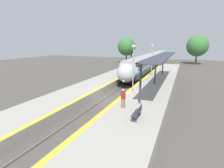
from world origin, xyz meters
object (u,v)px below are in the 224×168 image
person_waiting (123,98)px  lamppost_near (133,66)px  platform_bench (137,113)px  train (152,60)px  lamppost_mid (152,58)px  railway_signal (131,62)px

person_waiting → lamppost_near: bearing=97.0°
lamppost_near → person_waiting: bearing=-83.0°
platform_bench → person_waiting: 2.46m
train → lamppost_mid: lamppost_mid is taller
railway_signal → train: bearing=77.9°
person_waiting → lamppost_near: (-0.65, 5.33, 2.18)m
train → platform_bench: 34.04m
train → person_waiting: bearing=-84.5°
lamppost_mid → person_waiting: bearing=-87.8°
lamppost_near → lamppost_mid: (0.00, 11.86, 0.00)m
railway_signal → platform_bench: bearing=-72.2°
platform_bench → railway_signal: bearing=107.8°
railway_signal → lamppost_near: lamppost_near is taller
person_waiting → lamppost_mid: size_ratio=0.32×
train → railway_signal: bearing=-102.1°
platform_bench → lamppost_near: (-2.37, 7.03, 2.59)m
train → person_waiting: (3.09, -31.99, -0.32)m
platform_bench → railway_signal: 23.67m
train → lamppost_mid: size_ratio=8.64×
train → railway_signal: (-2.40, -11.19, 0.58)m
platform_bench → person_waiting: person_waiting is taller
platform_bench → lamppost_mid: size_ratio=0.32×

